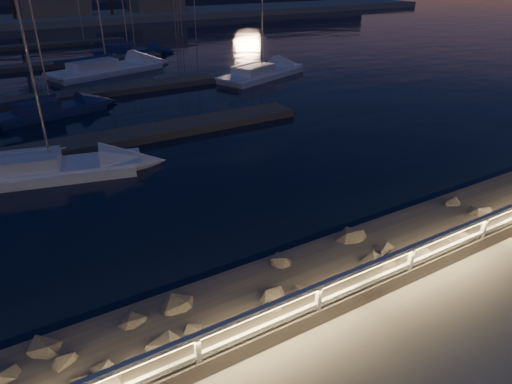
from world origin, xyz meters
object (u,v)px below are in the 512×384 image
guard_rail (280,311)px  sailboat_l (104,68)px  sailboat_h (260,73)px  sailboat_c (47,168)px  sailboat_k (126,50)px  sailboat_f (49,110)px

guard_rail → sailboat_l: bearing=82.1°
sailboat_h → sailboat_l: (-10.17, 7.85, 0.04)m
sailboat_l → sailboat_c: bearing=-127.3°
sailboat_h → sailboat_k: size_ratio=1.19×
sailboat_f → sailboat_k: bearing=48.5°
sailboat_c → sailboat_f: 9.31m
sailboat_k → sailboat_l: sailboat_l is taller
guard_rail → sailboat_h: bearing=59.3°
guard_rail → sailboat_c: 13.65m
sailboat_c → sailboat_f: (1.50, 9.19, -0.01)m
guard_rail → sailboat_c: bearing=102.0°
sailboat_k → sailboat_l: bearing=-100.3°
sailboat_f → sailboat_l: (5.86, 10.13, 0.07)m
sailboat_c → sailboat_h: (17.54, 11.47, 0.02)m
sailboat_l → sailboat_f: bearing=-136.5°
sailboat_c → sailboat_h: size_ratio=0.86×
sailboat_f → sailboat_h: size_ratio=0.77×
sailboat_c → sailboat_l: sailboat_l is taller
sailboat_f → sailboat_l: bearing=47.4°
guard_rail → sailboat_c: size_ratio=3.58×
sailboat_k → sailboat_l: size_ratio=0.74×
sailboat_l → guard_rail: bearing=-114.4°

